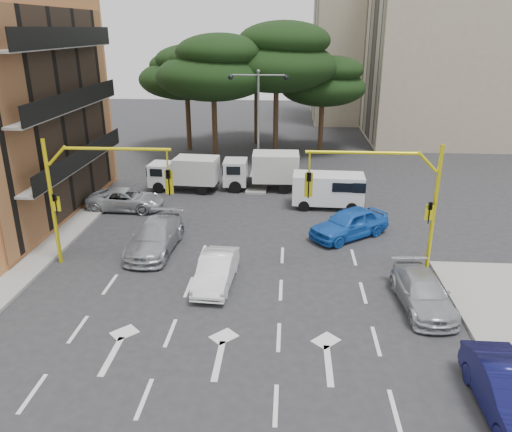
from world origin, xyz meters
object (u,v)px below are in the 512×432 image
Objects in this scene: car_blue_compact at (349,223)px; box_truck_b at (262,171)px; signal_mast_left at (88,186)px; street_lamp_center at (258,107)px; van_white at (328,191)px; box_truck_a at (185,174)px; car_navy_parked at (510,394)px; car_silver_cross_a at (126,199)px; car_silver_wagon at (155,237)px; signal_mast_right at (394,192)px; car_white_hatch at (216,271)px; car_silver_parked at (423,292)px.

car_blue_compact is 0.88× the size of box_truck_b.
street_lamp_center reaches higher than signal_mast_left.
signal_mast_left is at bearing -115.91° from street_lamp_center.
signal_mast_left is 14.74m from van_white.
car_navy_parked is at bearing -142.27° from box_truck_a.
car_silver_cross_a is at bearing -141.99° from car_blue_compact.
car_navy_parked is 1.02× the size of van_white.
car_silver_wagon is 1.15× the size of car_navy_parked.
signal_mast_right is 9.49m from van_white.
car_white_hatch is 0.91× the size of car_silver_parked.
van_white reaches higher than car_blue_compact.
van_white is 10.01m from box_truck_a.
signal_mast_right is 9.67m from car_navy_parked.
signal_mast_left is 1.48× the size of car_white_hatch.
signal_mast_right is 1.18× the size of car_silver_wagon.
car_white_hatch is at bearing 173.92° from box_truck_b.
car_blue_compact is (6.34, 5.77, 0.12)m from car_white_hatch.
car_silver_cross_a is at bearing 130.30° from car_white_hatch.
street_lamp_center reaches higher than box_truck_a.
van_white is at bearing -82.60° from car_silver_cross_a.
car_white_hatch is 14.02m from box_truck_b.
signal_mast_right is at bearing -6.11° from car_silver_wagon.
street_lamp_center is at bearing -48.66° from car_silver_cross_a.
box_truck_b is (4.77, 10.60, 0.55)m from car_silver_wagon.
car_white_hatch is (-7.63, -1.67, -3.22)m from signal_mast_right.
car_silver_wagon is 1.09× the size of car_silver_cross_a.
car_silver_wagon reaches higher than car_silver_parked.
car_blue_compact is 13.42m from car_navy_parked.
car_silver_parked is (2.17, -7.04, -0.13)m from car_blue_compact.
box_truck_b is (0.37, -1.73, -4.14)m from street_lamp_center.
box_truck_b reaches higher than car_navy_parked.
street_lamp_center is 24.99m from car_navy_parked.
car_silver_parked reaches higher than car_silver_cross_a.
signal_mast_left is 0.77× the size of street_lamp_center.
signal_mast_right is 16.72m from car_silver_cross_a.
car_white_hatch is 11.98m from car_navy_parked.
van_white reaches higher than car_silver_cross_a.
car_white_hatch is 13.97m from box_truck_a.
car_blue_compact is at bearing 12.54° from van_white.
car_silver_parked is (-1.02, 6.00, -0.08)m from car_navy_parked.
car_silver_wagon is at bearing -172.75° from box_truck_a.
car_silver_parked is at bearing -11.47° from signal_mast_left.
car_navy_parked is at bearing -29.96° from signal_mast_left.
street_lamp_center is 4.50m from box_truck_b.
box_truck_b is at bearing 111.69° from car_silver_parked.
street_lamp_center is 1.48× the size of box_truck_b.
street_lamp_center is at bearing 64.09° from signal_mast_left.
car_blue_compact is at bearing 103.15° from car_silver_parked.
box_truck_a is at bearing 110.35° from car_white_hatch.
car_navy_parked is at bearing -159.74° from box_truck_b.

